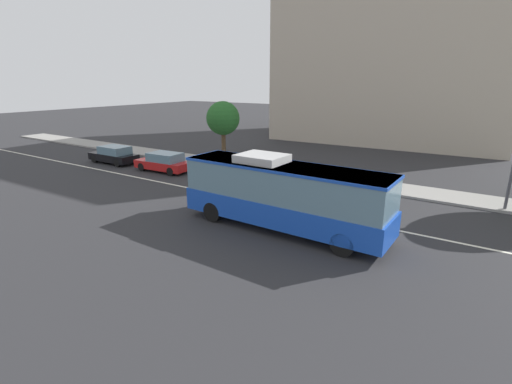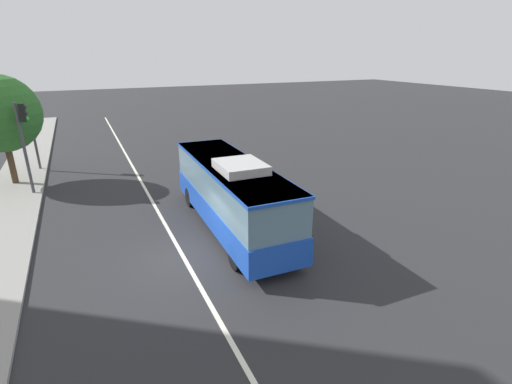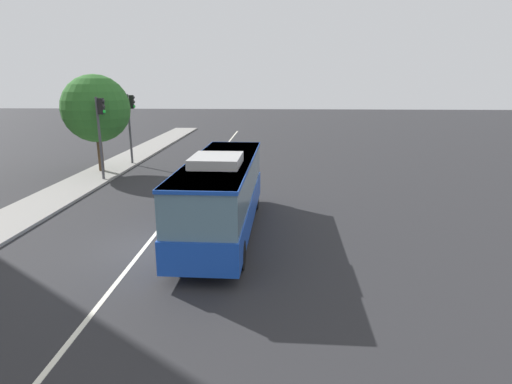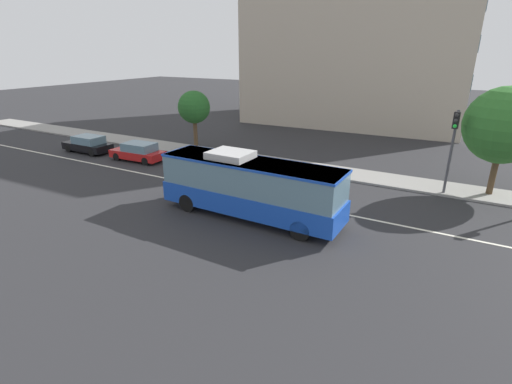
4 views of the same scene
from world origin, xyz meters
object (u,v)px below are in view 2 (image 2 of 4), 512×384
(traffic_light_mid_block, at_px, (33,118))
(street_tree_kerbside_centre, at_px, (0,114))
(transit_bus, at_px, (232,191))
(traffic_light_near_corner, at_px, (24,133))

(traffic_light_mid_block, bearing_deg, street_tree_kerbside_centre, -118.73)
(transit_bus, height_order, traffic_light_mid_block, traffic_light_mid_block)
(traffic_light_near_corner, bearing_deg, transit_bus, -40.49)
(traffic_light_near_corner, bearing_deg, traffic_light_mid_block, 95.04)
(traffic_light_near_corner, relative_size, traffic_light_mid_block, 1.00)
(transit_bus, relative_size, traffic_light_mid_block, 1.93)
(transit_bus, bearing_deg, street_tree_kerbside_centre, 42.32)
(traffic_light_mid_block, relative_size, street_tree_kerbside_centre, 0.79)
(street_tree_kerbside_centre, bearing_deg, transit_bus, -138.98)
(traffic_light_mid_block, xyz_separation_m, street_tree_kerbside_centre, (-2.82, 1.33, 0.78))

